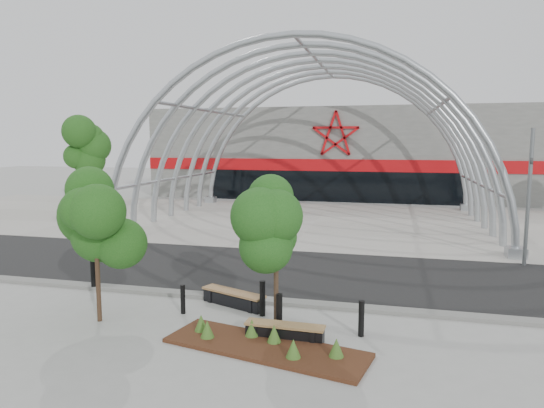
{
  "coord_description": "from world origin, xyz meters",
  "views": [
    {
      "loc": [
        4.64,
        -14.67,
        5.1
      ],
      "look_at": [
        0.0,
        4.0,
        2.6
      ],
      "focal_mm": 32.0,
      "sensor_mm": 36.0,
      "label": 1
    }
  ],
  "objects": [
    {
      "name": "bollard_0",
      "position": [
        -5.25,
        -0.41,
        0.52
      ],
      "size": [
        0.17,
        0.17,
        1.04
      ],
      "primitive_type": "cylinder",
      "color": "black",
      "rests_on": "ground"
    },
    {
      "name": "forecourt",
      "position": [
        0.0,
        15.5,
        0.02
      ],
      "size": [
        60.0,
        17.0,
        0.04
      ],
      "primitive_type": "cube",
      "color": "#AAA49A",
      "rests_on": "ground"
    },
    {
      "name": "planting_bed",
      "position": [
        1.67,
        -3.62,
        0.13
      ],
      "size": [
        5.32,
        2.62,
        0.54
      ],
      "color": "#37170E",
      "rests_on": "ground"
    },
    {
      "name": "ground",
      "position": [
        0.0,
        0.0,
        0.0
      ],
      "size": [
        140.0,
        140.0,
        0.0
      ],
      "primitive_type": "plane",
      "color": "#9A9A95",
      "rests_on": "ground"
    },
    {
      "name": "bollard_1",
      "position": [
        -1.29,
        -1.82,
        0.44
      ],
      "size": [
        0.14,
        0.14,
        0.88
      ],
      "primitive_type": "cylinder",
      "color": "black",
      "rests_on": "ground"
    },
    {
      "name": "signal_pole",
      "position": [
        10.04,
        6.78,
        2.94
      ],
      "size": [
        0.23,
        0.8,
        5.62
      ],
      "color": "slate",
      "rests_on": "ground"
    },
    {
      "name": "arena_building",
      "position": [
        0.0,
        33.45,
        3.99
      ],
      "size": [
        34.0,
        15.24,
        8.0
      ],
      "color": "slate",
      "rests_on": "ground"
    },
    {
      "name": "street_tree_1",
      "position": [
        1.63,
        -2.09,
        2.79
      ],
      "size": [
        1.64,
        1.64,
        3.89
      ],
      "color": "#342619",
      "rests_on": "ground"
    },
    {
      "name": "bollard_2",
      "position": [
        1.06,
        -1.42,
        0.53
      ],
      "size": [
        0.17,
        0.17,
        1.05
      ],
      "primitive_type": "cylinder",
      "color": "black",
      "rests_on": "ground"
    },
    {
      "name": "bg_tree_0",
      "position": [
        -20.0,
        20.0,
        4.64
      ],
      "size": [
        3.0,
        3.0,
        6.45
      ],
      "color": "black",
      "rests_on": "ground"
    },
    {
      "name": "bench_0",
      "position": [
        -0.04,
        -0.81,
        0.23
      ],
      "size": [
        2.25,
        1.28,
        0.47
      ],
      "color": "black",
      "rests_on": "ground"
    },
    {
      "name": "bollard_3",
      "position": [
        1.81,
        -2.48,
        0.53
      ],
      "size": [
        0.17,
        0.17,
        1.05
      ],
      "primitive_type": "cylinder",
      "color": "black",
      "rests_on": "ground"
    },
    {
      "name": "bollard_4",
      "position": [
        3.97,
        -2.26,
        0.48
      ],
      "size": [
        0.15,
        0.15,
        0.97
      ],
      "primitive_type": "cylinder",
      "color": "black",
      "rests_on": "ground"
    },
    {
      "name": "street_tree_0",
      "position": [
        -3.35,
        -2.95,
        2.91
      ],
      "size": [
        1.78,
        1.78,
        4.05
      ],
      "color": "#332014",
      "rests_on": "ground"
    },
    {
      "name": "vault_canopy",
      "position": [
        0.0,
        15.5,
        0.02
      ],
      "size": [
        20.8,
        15.8,
        20.36
      ],
      "color": "#A4AAAE",
      "rests_on": "ground"
    },
    {
      "name": "bench_1",
      "position": [
        2.08,
        -2.99,
        0.21
      ],
      "size": [
        2.08,
        0.5,
        0.43
      ],
      "color": "black",
      "rests_on": "ground"
    },
    {
      "name": "road",
      "position": [
        0.0,
        3.5,
        0.01
      ],
      "size": [
        140.0,
        7.0,
        0.02
      ],
      "primitive_type": "cube",
      "color": "black",
      "rests_on": "ground"
    },
    {
      "name": "kerb",
      "position": [
        0.0,
        -0.25,
        0.06
      ],
      "size": [
        60.0,
        0.5,
        0.12
      ],
      "primitive_type": "cube",
      "color": "slate",
      "rests_on": "ground"
    }
  ]
}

